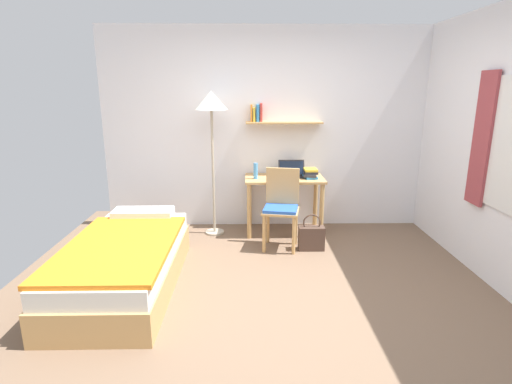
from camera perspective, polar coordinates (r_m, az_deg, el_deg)
ground_plane at (r=3.76m, az=3.84°, el=-14.66°), size 5.28×5.28×0.00m
wall_back at (r=5.32m, az=2.23°, el=8.88°), size 4.40×0.27×2.60m
bed at (r=4.01m, az=-18.15°, el=-9.60°), size 0.94×1.90×0.54m
desk at (r=5.14m, az=4.04°, el=0.57°), size 1.00×0.56×0.73m
desk_chair at (r=4.67m, az=3.63°, el=-1.83°), size 0.47×0.45×0.93m
standing_lamp at (r=4.94m, az=-6.38°, el=11.70°), size 0.39×0.39×1.80m
laptop at (r=5.17m, az=5.10°, el=2.83°), size 0.34×0.22×0.20m
water_bottle at (r=4.99m, az=-0.05°, el=3.02°), size 0.05×0.05×0.20m
book_stack at (r=5.09m, az=7.76°, el=2.64°), size 0.19×0.23×0.12m
handbag at (r=4.71m, az=7.90°, el=-6.43°), size 0.30×0.13×0.43m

